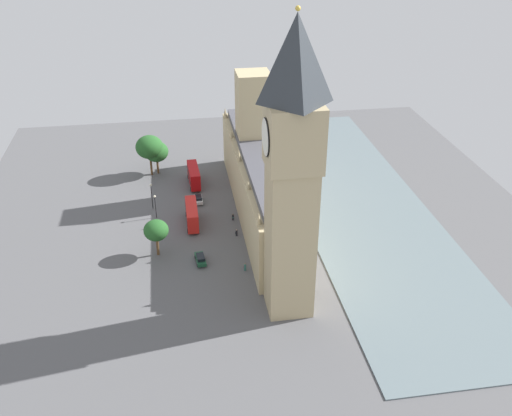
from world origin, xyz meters
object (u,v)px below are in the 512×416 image
pedestrian_corner (233,217)px  double_decker_bus_kerbside (192,214)px  double_decker_bus_under_trees (194,175)px  street_lamp_slot_10 (155,202)px  pedestrian_by_river_gate (237,233)px  street_lamp_slot_11 (151,191)px  car_dark_green_midblock (200,259)px  parliament_building (259,177)px  clock_tower (292,171)px  plane_tree_leading (156,152)px  car_white_trailing (198,199)px  pedestrian_far_end (245,267)px  plane_tree_near_tower (149,147)px  plane_tree_opposite_hall (156,230)px

pedestrian_corner → double_decker_bus_kerbside: bearing=6.7°
double_decker_bus_under_trees → street_lamp_slot_10: size_ratio=1.80×
pedestrian_by_river_gate → street_lamp_slot_11: street_lamp_slot_11 is taller
pedestrian_corner → street_lamp_slot_10: bearing=-8.6°
car_dark_green_midblock → pedestrian_corner: (-8.70, -16.14, -0.15)m
double_decker_bus_kerbside → pedestrian_corner: double_decker_bus_kerbside is taller
parliament_building → pedestrian_corner: bearing=30.2°
clock_tower → car_dark_green_midblock: 34.78m
plane_tree_leading → car_white_trailing: bearing=118.0°
double_decker_bus_kerbside → plane_tree_leading: 29.63m
pedestrian_far_end → pedestrian_by_river_gate: pedestrian_far_end is taller
street_lamp_slot_11 → car_dark_green_midblock: bearing=111.5°
car_white_trailing → car_dark_green_midblock: (1.37, 25.93, 0.00)m
car_white_trailing → pedestrian_far_end: size_ratio=2.66×
clock_tower → pedestrian_by_river_gate: clock_tower is taller
plane_tree_near_tower → street_lamp_slot_11: size_ratio=1.69×
plane_tree_opposite_hall → parliament_building: bearing=-146.7°
clock_tower → pedestrian_by_river_gate: (6.24, -25.75, -26.84)m
clock_tower → street_lamp_slot_11: 53.23m
pedestrian_corner → parliament_building: bearing=-146.1°
clock_tower → double_decker_bus_kerbside: (15.65, -32.26, -24.93)m
pedestrian_corner → plane_tree_near_tower: 33.80m
clock_tower → double_decker_bus_kerbside: 43.67m
pedestrian_far_end → double_decker_bus_kerbside: bearing=90.9°
clock_tower → plane_tree_leading: size_ratio=5.92×
plane_tree_leading → pedestrian_corner: bearing=121.3°
street_lamp_slot_10 → car_white_trailing: bearing=-149.9°
parliament_building → plane_tree_leading: size_ratio=6.88×
pedestrian_corner → street_lamp_slot_11: bearing=-21.0°
double_decker_bus_under_trees → plane_tree_leading: 12.89m
street_lamp_slot_10 → plane_tree_leading: bearing=-91.4°
double_decker_bus_under_trees → pedestrian_by_river_gate: size_ratio=6.57×
parliament_building → car_dark_green_midblock: (15.55, 20.12, -7.88)m
plane_tree_leading → street_lamp_slot_10: plane_tree_leading is taller
plane_tree_opposite_hall → double_decker_bus_under_trees: bearing=-106.8°
pedestrian_by_river_gate → plane_tree_opposite_hall: 18.66m
double_decker_bus_kerbside → pedestrian_corner: bearing=-177.0°
car_white_trailing → double_decker_bus_under_trees: bearing=90.5°
clock_tower → plane_tree_near_tower: size_ratio=4.79×
pedestrian_corner → plane_tree_near_tower: plane_tree_near_tower is taller
pedestrian_far_end → pedestrian_corner: size_ratio=1.03×
clock_tower → pedestrian_corner: clock_tower is taller
car_white_trailing → pedestrian_corner: size_ratio=2.73×
pedestrian_corner → plane_tree_opposite_hall: plane_tree_opposite_hall is taller
parliament_building → double_decker_bus_under_trees: bearing=-47.1°
plane_tree_leading → pedestrian_far_end: bearing=109.4°
car_white_trailing → street_lamp_slot_11: bearing=-175.2°
pedestrian_far_end → plane_tree_leading: size_ratio=0.19×
double_decker_bus_kerbside → plane_tree_opposite_hall: (7.84, 11.37, 3.30)m
parliament_building → car_white_trailing: parliament_building is taller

